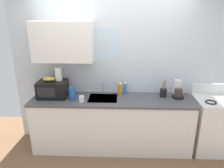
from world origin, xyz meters
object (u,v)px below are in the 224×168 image
(paper_towel_roll, at_px, (58,74))
(microwave, at_px, (53,89))
(cereal_canister, at_px, (72,94))
(coffee_maker, at_px, (178,91))
(mug_white, at_px, (82,99))
(utensil_crock, at_px, (163,93))
(dish_soap_bottle_blue, at_px, (125,88))
(banana_bunch, at_px, (49,79))
(stove_range, at_px, (211,125))
(dish_soap_bottle_orange, at_px, (120,88))

(paper_towel_roll, bearing_deg, microwave, -152.83)
(cereal_canister, bearing_deg, microwave, 163.87)
(coffee_maker, bearing_deg, mug_white, -170.83)
(cereal_canister, relative_size, utensil_crock, 0.67)
(coffee_maker, xyz_separation_m, cereal_canister, (-1.70, -0.16, -0.01))
(paper_towel_roll, distance_m, dish_soap_bottle_blue, 1.12)
(microwave, height_order, banana_bunch, banana_bunch)
(stove_range, xyz_separation_m, utensil_crock, (-0.81, 0.12, 0.51))
(dish_soap_bottle_orange, height_order, cereal_canister, dish_soap_bottle_orange)
(microwave, relative_size, dish_soap_bottle_blue, 1.99)
(stove_range, bearing_deg, dish_soap_bottle_orange, 172.74)
(banana_bunch, height_order, dish_soap_bottle_orange, banana_bunch)
(utensil_crock, bearing_deg, coffee_maker, -2.85)
(stove_range, bearing_deg, banana_bunch, 179.00)
(banana_bunch, xyz_separation_m, utensil_crock, (1.86, 0.07, -0.23))
(paper_towel_roll, distance_m, utensil_crock, 1.74)
(utensil_crock, bearing_deg, stove_range, -8.17)
(microwave, height_order, utensil_crock, utensil_crock)
(utensil_crock, bearing_deg, banana_bunch, -177.85)
(microwave, relative_size, coffee_maker, 1.64)
(banana_bunch, relative_size, cereal_canister, 1.01)
(stove_range, height_order, paper_towel_roll, paper_towel_roll)
(dish_soap_bottle_blue, bearing_deg, dish_soap_bottle_orange, 179.81)
(coffee_maker, distance_m, mug_white, 1.56)
(banana_bunch, xyz_separation_m, cereal_canister, (0.39, -0.10, -0.21))
(microwave, height_order, paper_towel_roll, paper_towel_roll)
(stove_range, bearing_deg, dish_soap_bottle_blue, 172.33)
(microwave, relative_size, utensil_crock, 1.56)
(stove_range, height_order, mug_white, stove_range)
(microwave, xyz_separation_m, paper_towel_roll, (0.10, 0.05, 0.24))
(cereal_canister, bearing_deg, mug_white, -29.28)
(stove_range, xyz_separation_m, paper_towel_roll, (-2.52, 0.10, 0.82))
(banana_bunch, height_order, paper_towel_roll, paper_towel_roll)
(stove_range, relative_size, dish_soap_bottle_orange, 4.83)
(microwave, height_order, dish_soap_bottle_blue, microwave)
(paper_towel_roll, distance_m, cereal_canister, 0.40)
(dish_soap_bottle_blue, height_order, cereal_canister, dish_soap_bottle_blue)
(paper_towel_roll, bearing_deg, stove_range, -2.19)
(stove_range, bearing_deg, paper_towel_roll, 177.81)
(paper_towel_roll, height_order, dish_soap_bottle_blue, paper_towel_roll)
(dish_soap_bottle_blue, bearing_deg, cereal_canister, -163.69)
(stove_range, distance_m, mug_white, 2.18)
(stove_range, distance_m, cereal_canister, 2.34)
(banana_bunch, distance_m, dish_soap_bottle_orange, 1.18)
(stove_range, relative_size, coffee_maker, 3.86)
(banana_bunch, bearing_deg, microwave, -1.80)
(microwave, distance_m, banana_bunch, 0.18)
(dish_soap_bottle_blue, height_order, utensil_crock, utensil_crock)
(microwave, height_order, cereal_canister, microwave)
(paper_towel_roll, distance_m, mug_white, 0.57)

